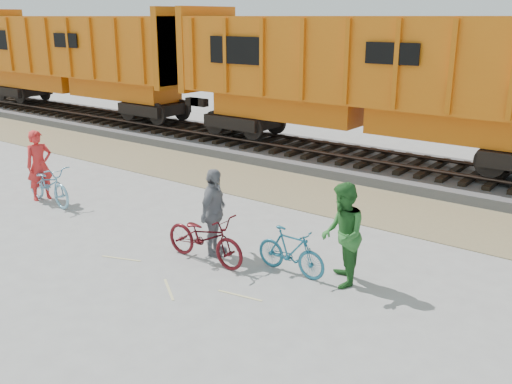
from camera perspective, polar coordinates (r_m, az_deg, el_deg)
ground at (r=12.08m, az=-7.32°, el=-6.56°), size 120.00×120.00×0.00m
gravel_strip at (r=16.19m, az=6.33°, el=-0.26°), size 120.00×3.00×0.02m
ballast_bed at (r=19.14m, az=11.74°, el=2.65°), size 120.00×4.00×0.30m
track at (r=19.06m, az=11.80°, el=3.59°), size 120.00×2.60×0.24m
hopper_car_left at (r=28.70m, az=-17.39°, el=12.77°), size 14.00×3.13×4.65m
hopper_car_center at (r=18.80m, az=11.29°, el=11.28°), size 14.00×3.13×4.65m
bicycle_blue at (r=16.21m, az=-20.03°, el=0.72°), size 2.09×0.91×1.06m
bicycle_teal at (r=11.14m, az=3.49°, el=-5.93°), size 1.55×0.46×0.93m
bicycle_maroon at (r=11.67m, az=-5.14°, el=-4.56°), size 2.00×0.71×1.05m
person_solo at (r=16.56m, az=-20.85°, el=2.51°), size 0.62×0.79×1.92m
person_man at (r=10.64m, az=8.64°, el=-4.25°), size 1.15×1.21×1.96m
person_woman at (r=11.87m, az=-4.26°, el=-2.06°), size 0.77×1.18×1.86m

